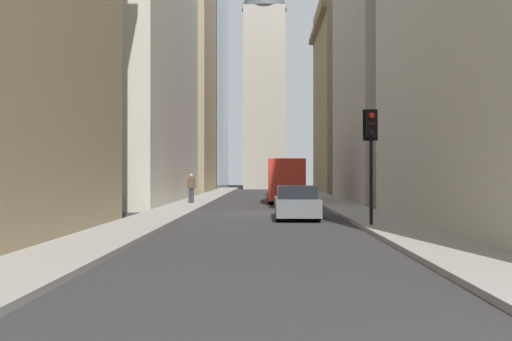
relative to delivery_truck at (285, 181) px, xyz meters
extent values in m
plane|color=#302D30|center=(-10.14, 1.40, -1.46)|extent=(135.00, 135.00, 0.00)
cube|color=gray|center=(-10.14, 5.90, -1.39)|extent=(90.00, 2.20, 0.14)
cube|color=gray|center=(-10.14, -3.10, -1.39)|extent=(90.00, 2.20, 0.14)
cube|color=#9E8966|center=(20.12, -9.20, 8.43)|extent=(14.56, 10.00, 19.78)
cube|color=#867556|center=(20.12, -3.95, 15.67)|extent=(14.56, 0.50, 0.60)
cube|color=#B7B2A5|center=(1.47, -9.20, 11.15)|extent=(14.78, 10.00, 25.21)
cube|color=beige|center=(0.15, 12.00, 9.84)|extent=(18.98, 10.00, 22.59)
cube|color=#9E8966|center=(21.07, 12.00, 9.97)|extent=(13.18, 10.00, 22.85)
cube|color=#A8A091|center=(34.12, 1.47, 9.99)|extent=(5.23, 5.23, 22.90)
cube|color=red|center=(-0.91, 0.00, 0.08)|extent=(4.60, 2.25, 2.60)
cube|color=#38383D|center=(2.29, 0.00, -0.27)|extent=(1.90, 2.25, 1.90)
cube|color=black|center=(2.29, 0.00, 0.33)|extent=(1.92, 2.09, 0.64)
cylinder|color=black|center=(2.29, -0.98, -1.02)|extent=(0.88, 0.28, 0.88)
cylinder|color=black|center=(2.29, 0.99, -1.02)|extent=(0.88, 0.28, 0.88)
cylinder|color=black|center=(-2.31, -0.98, -1.02)|extent=(0.88, 0.28, 0.88)
cylinder|color=black|center=(-2.31, 0.99, -1.02)|extent=(0.88, 0.28, 0.88)
cube|color=slate|center=(-12.98, 0.00, -0.93)|extent=(4.30, 1.78, 0.70)
cube|color=black|center=(-13.18, 0.00, -0.31)|extent=(2.10, 1.58, 0.54)
cylinder|color=black|center=(-11.63, -0.78, -1.14)|extent=(0.64, 0.22, 0.64)
cylinder|color=black|center=(-11.63, 0.78, -1.14)|extent=(0.64, 0.22, 0.64)
cylinder|color=black|center=(-14.33, -0.78, -1.14)|extent=(0.64, 0.22, 0.64)
cylinder|color=black|center=(-14.33, 0.78, -1.14)|extent=(0.64, 0.22, 0.64)
cylinder|color=black|center=(-17.18, -2.37, 0.19)|extent=(0.12, 0.12, 3.03)
cube|color=black|center=(-17.18, -2.37, 2.16)|extent=(0.28, 0.32, 0.90)
cube|color=black|center=(-17.02, -2.37, 2.16)|extent=(0.03, 0.52, 1.10)
sphere|color=red|center=(-17.34, -2.37, 2.46)|extent=(0.20, 0.20, 0.20)
sphere|color=black|center=(-17.34, -2.37, 2.16)|extent=(0.20, 0.20, 0.20)
sphere|color=black|center=(-17.34, -2.37, 1.86)|extent=(0.20, 0.20, 0.20)
cylinder|color=#33333D|center=(-2.99, 5.74, -0.87)|extent=(0.16, 0.16, 0.90)
cylinder|color=#33333D|center=(-2.99, 5.91, -0.87)|extent=(0.16, 0.16, 0.90)
cube|color=#4C3828|center=(-2.99, 5.83, -0.11)|extent=(0.26, 0.44, 0.62)
sphere|color=tan|center=(-2.99, 5.83, 0.35)|extent=(0.22, 0.22, 0.22)
cylinder|color=#999EA3|center=(-18.98, 5.33, -1.22)|extent=(0.07, 0.07, 0.20)
cylinder|color=#999EA3|center=(-18.98, 5.33, -1.08)|extent=(0.03, 0.03, 0.07)
camera|label=1|loc=(-36.37, 1.30, 0.44)|focal=38.65mm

